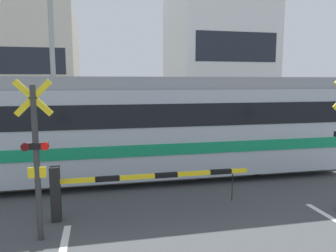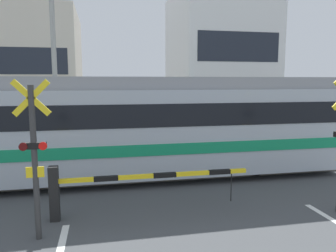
{
  "view_description": "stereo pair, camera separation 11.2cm",
  "coord_description": "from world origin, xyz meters",
  "px_view_note": "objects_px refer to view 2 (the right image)",
  "views": [
    {
      "loc": [
        -2.15,
        1.59,
        2.99
      ],
      "look_at": [
        0.0,
        11.48,
        1.6
      ],
      "focal_mm": 35.0,
      "sensor_mm": 36.0,
      "label": 1
    },
    {
      "loc": [
        -2.05,
        1.56,
        2.99
      ],
      "look_at": [
        0.0,
        11.48,
        1.6
      ],
      "focal_mm": 35.0,
      "sensor_mm": 36.0,
      "label": 2
    }
  ],
  "objects_px": {
    "crossing_barrier_far": "(197,135)",
    "crossing_signal_left": "(34,153)",
    "crossing_barrier_near": "(111,184)",
    "commuter_train": "(112,125)"
  },
  "relations": [
    {
      "from": "commuter_train",
      "to": "crossing_signal_left",
      "type": "bearing_deg",
      "value": -112.25
    },
    {
      "from": "crossing_barrier_far",
      "to": "crossing_signal_left",
      "type": "relative_size",
      "value": 1.48
    },
    {
      "from": "commuter_train",
      "to": "crossing_barrier_far",
      "type": "distance_m",
      "value": 4.76
    },
    {
      "from": "crossing_barrier_far",
      "to": "commuter_train",
      "type": "bearing_deg",
      "value": -140.4
    },
    {
      "from": "commuter_train",
      "to": "crossing_barrier_near",
      "type": "xyz_separation_m",
      "value": [
        -0.16,
        -2.99,
        -0.93
      ]
    },
    {
      "from": "commuter_train",
      "to": "crossing_signal_left",
      "type": "height_order",
      "value": "commuter_train"
    },
    {
      "from": "crossing_barrier_near",
      "to": "crossing_barrier_far",
      "type": "bearing_deg",
      "value": 57.79
    },
    {
      "from": "crossing_barrier_near",
      "to": "crossing_signal_left",
      "type": "xyz_separation_m",
      "value": [
        -1.39,
        -0.8,
        0.93
      ]
    },
    {
      "from": "crossing_barrier_near",
      "to": "crossing_barrier_far",
      "type": "relative_size",
      "value": 1.0
    },
    {
      "from": "crossing_barrier_near",
      "to": "crossing_signal_left",
      "type": "distance_m",
      "value": 1.86
    }
  ]
}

